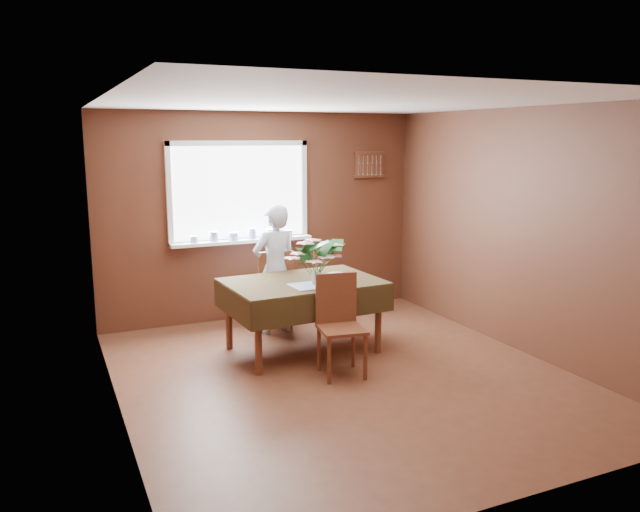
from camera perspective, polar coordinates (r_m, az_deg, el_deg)
name	(u,v)px	position (r m, az deg, el deg)	size (l,w,h in m)	color
floor	(344,376)	(5.94, 2.22, -10.92)	(4.50, 4.50, 0.00)	#572E1E
ceiling	(346,102)	(5.53, 2.41, 13.92)	(4.50, 4.50, 0.00)	white
wall_back	(263,216)	(7.66, -5.24, 3.65)	(4.00, 4.00, 0.00)	brown
wall_front	(520,305)	(3.77, 17.80, -4.30)	(4.00, 4.00, 0.00)	brown
wall_left	(112,263)	(5.05, -18.45, -0.59)	(4.50, 4.50, 0.00)	brown
wall_right	(519,231)	(6.73, 17.75, 2.19)	(4.50, 4.50, 0.00)	brown
window_assembly	(240,210)	(7.50, -7.29, 4.23)	(1.72, 0.20, 1.22)	white
spoon_rack	(369,165)	(8.16, 4.53, 8.33)	(0.44, 0.05, 0.33)	brown
dining_table	(303,289)	(6.42, -1.59, -3.05)	(1.61, 1.14, 0.76)	brown
chair_far	(274,287)	(7.17, -4.19, -2.81)	(0.46, 0.46, 0.94)	brown
chair_near	(339,320)	(5.87, 1.77, -5.86)	(0.46, 0.46, 0.94)	brown
seated_woman	(275,269)	(7.04, -4.13, -1.23)	(0.54, 0.35, 1.47)	white
flower_bouquet	(317,256)	(6.18, -0.31, -0.01)	(0.51, 0.51, 0.44)	white
side_plate	(337,275)	(6.64, 1.55, -1.72)	(0.23, 0.23, 0.01)	white
table_knife	(332,283)	(6.26, 1.13, -2.46)	(0.02, 0.22, 0.00)	silver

